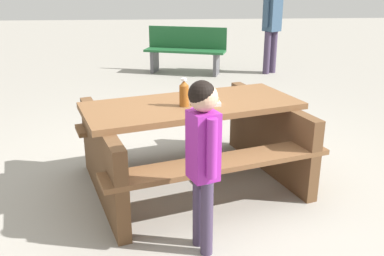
% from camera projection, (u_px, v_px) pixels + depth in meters
% --- Properties ---
extents(ground_plane, '(30.00, 30.00, 0.00)m').
position_uv_depth(ground_plane, '(192.00, 183.00, 3.85)').
color(ground_plane, gray).
rests_on(ground_plane, ground).
extents(picnic_table, '(2.14, 1.89, 0.75)m').
position_uv_depth(picnic_table, '(192.00, 137.00, 3.70)').
color(picnic_table, brown).
rests_on(picnic_table, ground).
extents(soda_bottle, '(0.08, 0.08, 0.23)m').
position_uv_depth(soda_bottle, '(184.00, 93.00, 3.47)').
color(soda_bottle, brown).
rests_on(soda_bottle, picnic_table).
extents(hotdog_tray, '(0.19, 0.12, 0.08)m').
position_uv_depth(hotdog_tray, '(209.00, 102.00, 3.52)').
color(hotdog_tray, white).
rests_on(hotdog_tray, picnic_table).
extents(child_in_coat, '(0.22, 0.28, 1.18)m').
position_uv_depth(child_in_coat, '(203.00, 146.00, 2.67)').
color(child_in_coat, '#3F334C').
rests_on(child_in_coat, ground).
extents(park_bench_near, '(1.55, 0.83, 0.85)m').
position_uv_depth(park_bench_near, '(186.00, 49.00, 8.02)').
color(park_bench_near, '#1E592D').
rests_on(park_bench_near, ground).
extents(bystander_adult, '(0.38, 0.35, 1.74)m').
position_uv_depth(bystander_adult, '(273.00, 13.00, 7.77)').
color(bystander_adult, '#3F334C').
rests_on(bystander_adult, ground).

